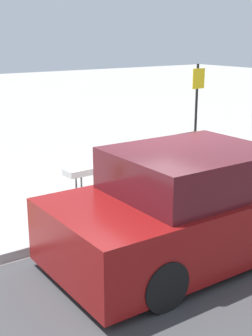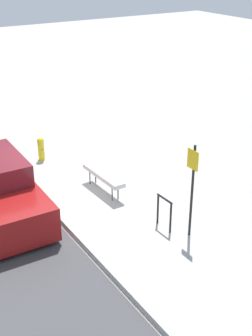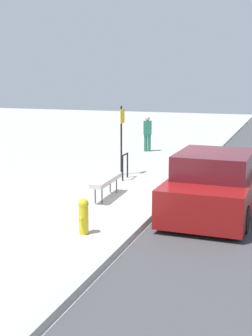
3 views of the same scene
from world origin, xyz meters
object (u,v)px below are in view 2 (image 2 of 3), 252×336
Objects in this scene: bench at (103,175)px; fire_hydrant at (41,148)px; sign_post at (192,183)px; bike_rack at (164,210)px.

fire_hydrant reaches higher than bench.
sign_post is (2.99, 0.64, 0.90)m from bench.
bench is at bearing 12.62° from fire_hydrant.
bike_rack is 0.36× the size of sign_post.
sign_post is 6.09m from fire_hydrant.
bike_rack reaches higher than fire_hydrant.
sign_post is 3.01× the size of fire_hydrant.
sign_post is at bearing 9.92° from bench.
bike_rack is 1.08× the size of fire_hydrant.
bench is 2.96m from fire_hydrant.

